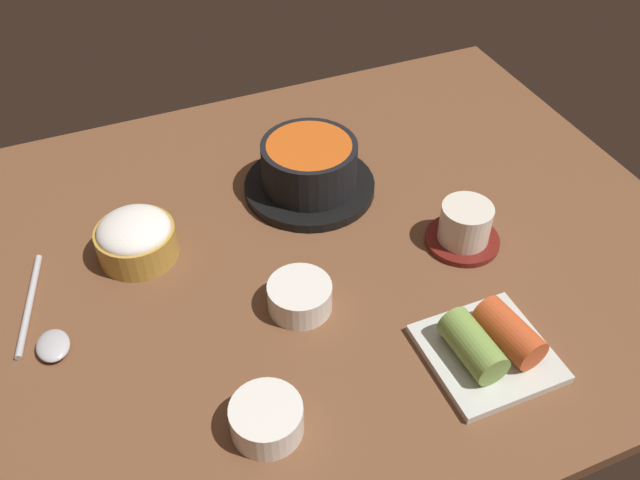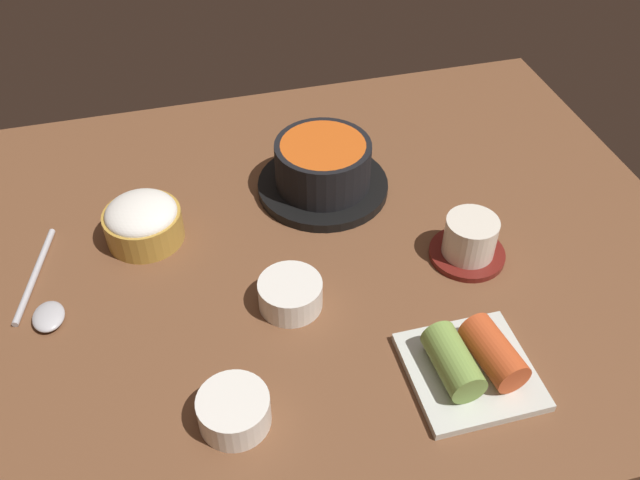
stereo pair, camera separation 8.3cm
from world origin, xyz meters
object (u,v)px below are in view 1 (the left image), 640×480
at_px(stone_pot, 309,169).
at_px(rice_bowl, 136,237).
at_px(tea_cup_with_saucer, 465,227).
at_px(banchan_cup_center, 300,296).
at_px(kimchi_plate, 489,345).
at_px(side_bowl_near, 266,418).
at_px(spoon, 45,332).

bearing_deg(stone_pot, rice_bowl, -171.51).
relative_size(stone_pot, tea_cup_with_saucer, 1.91).
distance_m(tea_cup_with_saucer, banchan_cup_center, 0.23).
xyz_separation_m(stone_pot, tea_cup_with_saucer, (0.14, -0.17, -0.01)).
xyz_separation_m(stone_pot, banchan_cup_center, (-0.09, -0.20, -0.02)).
distance_m(kimchi_plate, side_bowl_near, 0.25).
bearing_deg(tea_cup_with_saucer, stone_pot, 128.97).
bearing_deg(rice_bowl, spoon, -144.47).
xyz_separation_m(rice_bowl, banchan_cup_center, (0.15, -0.16, -0.01)).
bearing_deg(banchan_cup_center, side_bowl_near, -122.93).
bearing_deg(spoon, stone_pot, 18.68).
bearing_deg(side_bowl_near, rice_bowl, 102.58).
xyz_separation_m(kimchi_plate, spoon, (-0.44, 0.22, -0.01)).
xyz_separation_m(banchan_cup_center, spoon, (-0.28, 0.07, -0.01)).
distance_m(side_bowl_near, spoon, 0.28).
distance_m(banchan_cup_center, spoon, 0.29).
xyz_separation_m(rice_bowl, spoon, (-0.12, -0.09, -0.02)).
relative_size(side_bowl_near, spoon, 0.41).
bearing_deg(banchan_cup_center, tea_cup_with_saucer, 5.36).
relative_size(kimchi_plate, side_bowl_near, 1.78).
xyz_separation_m(tea_cup_with_saucer, kimchi_plate, (-0.07, -0.17, -0.01)).
xyz_separation_m(rice_bowl, side_bowl_near, (0.07, -0.30, -0.01)).
bearing_deg(side_bowl_near, stone_pot, 61.57).
bearing_deg(kimchi_plate, tea_cup_with_saucer, 67.24).
distance_m(rice_bowl, banchan_cup_center, 0.22).
distance_m(tea_cup_with_saucer, spoon, 0.51).
relative_size(banchan_cup_center, kimchi_plate, 0.57).
xyz_separation_m(kimchi_plate, side_bowl_near, (-0.25, 0.01, -0.00)).
bearing_deg(rice_bowl, tea_cup_with_saucer, -19.52).
bearing_deg(spoon, rice_bowl, 35.53).
bearing_deg(rice_bowl, side_bowl_near, -77.42).
bearing_deg(spoon, side_bowl_near, -47.60).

